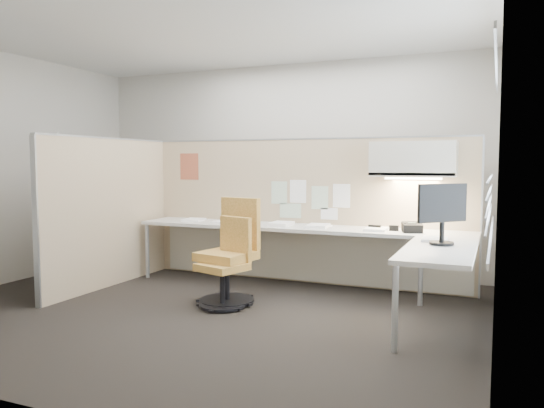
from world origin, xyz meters
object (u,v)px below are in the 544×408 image
at_px(desk, 320,240).
at_px(monitor, 442,210).
at_px(chair_right, 231,255).
at_px(phone, 412,228).
at_px(chair_left, 227,266).

height_order(desk, monitor, monitor).
bearing_deg(desk, chair_right, -134.74).
bearing_deg(chair_right, phone, 36.92).
distance_m(desk, chair_left, 1.17).
bearing_deg(phone, chair_right, -172.15).
xyz_separation_m(monitor, phone, (-0.38, 0.77, -0.27)).
bearing_deg(desk, chair_left, -127.49).
height_order(chair_right, phone, chair_right).
bearing_deg(chair_left, chair_right, 118.70).
bearing_deg(desk, phone, 5.51).
bearing_deg(monitor, phone, 70.94).
height_order(monitor, phone, monitor).
distance_m(monitor, phone, 0.90).
relative_size(chair_left, monitor, 1.64).
bearing_deg(monitor, chair_left, 141.30).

